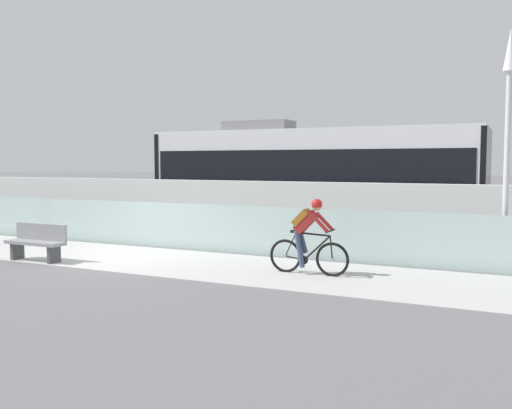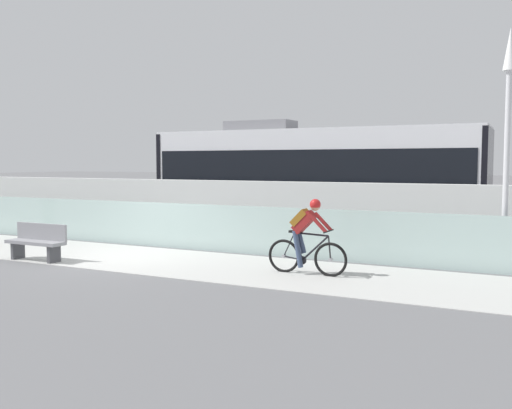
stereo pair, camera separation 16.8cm
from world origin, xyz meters
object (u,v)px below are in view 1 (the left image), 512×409
object	(u,v)px
tram	(311,176)
bench	(37,241)
cyclist_on_bike	(308,237)
lamp_post_antenna	(508,119)

from	to	relation	value
tram	bench	bearing A→B (deg)	-116.17
cyclist_on_bike	lamp_post_antenna	bearing A→B (deg)	30.10
bench	cyclist_on_bike	bearing A→B (deg)	11.28
cyclist_on_bike	bench	world-z (taller)	cyclist_on_bike
cyclist_on_bike	bench	xyz separation A→B (m)	(-6.44, -1.28, -0.32)
tram	lamp_post_antenna	bearing A→B (deg)	-37.38
tram	cyclist_on_bike	bearing A→B (deg)	-70.41
tram	cyclist_on_bike	world-z (taller)	tram
lamp_post_antenna	tram	bearing A→B (deg)	142.62
tram	cyclist_on_bike	size ratio (longest dim) A/B	6.25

